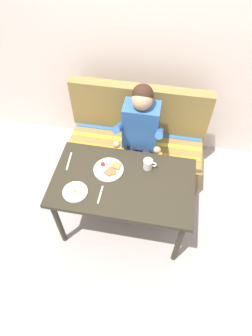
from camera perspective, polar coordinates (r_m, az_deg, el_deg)
ground_plane at (r=3.04m, az=-0.51°, el=-10.60°), size 8.00×8.00×0.00m
back_wall at (r=3.00m, az=4.18°, el=24.10°), size 4.40×0.10×2.60m
table at (r=2.48m, az=-0.62°, el=-3.71°), size 1.20×0.70×0.73m
couch at (r=3.20m, az=1.97°, el=4.24°), size 1.44×0.56×1.00m
person at (r=2.78m, az=2.75°, el=7.15°), size 0.45×0.61×1.21m
plate_breakfast at (r=2.48m, az=-3.36°, el=-0.27°), size 0.26×0.26×0.05m
plate_eggs at (r=2.38m, az=-10.04°, el=-4.66°), size 0.20×0.20×0.04m
coffee_mug at (r=2.47m, az=4.42°, el=0.81°), size 0.12×0.08×0.10m
fork at (r=2.35m, az=-5.11°, el=-5.27°), size 0.02×0.17×0.00m
knife at (r=2.59m, az=-11.21°, el=1.35°), size 0.03×0.20×0.00m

